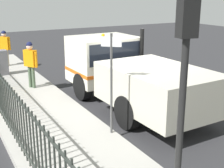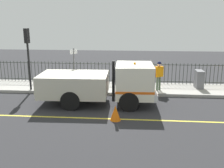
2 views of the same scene
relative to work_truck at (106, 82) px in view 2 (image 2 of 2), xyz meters
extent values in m
plane|color=#2B2B2D|center=(-0.02, 0.34, -1.18)|extent=(45.98, 45.98, 0.00)
cube|color=#A3A099|center=(2.85, 0.34, -1.10)|extent=(2.64, 20.90, 0.17)
cube|color=yellow|center=(-2.06, 0.34, -1.18)|extent=(0.12, 18.81, 0.01)
cube|color=silver|center=(0.05, -1.44, 0.12)|extent=(2.31, 1.93, 1.65)
cube|color=black|center=(0.05, -1.44, 0.48)|extent=(2.14, 1.96, 0.73)
cube|color=beige|center=(-0.05, 1.69, -0.14)|extent=(2.37, 3.56, 1.12)
cube|color=silver|center=(0.08, -2.45, -0.55)|extent=(2.15, 0.27, 0.36)
cube|color=#DB5914|center=(0.05, -1.44, -0.24)|extent=(2.34, 1.95, 0.12)
cylinder|color=black|center=(1.05, -1.13, -0.70)|extent=(0.33, 0.97, 0.96)
cylinder|color=black|center=(-0.97, -1.20, -0.70)|extent=(0.33, 0.97, 0.96)
cylinder|color=black|center=(0.95, 1.72, -0.70)|extent=(0.33, 0.97, 0.96)
cylinder|color=black|center=(-1.06, 1.66, -0.70)|extent=(0.33, 0.97, 0.96)
sphere|color=orange|center=(0.05, -1.44, 1.00)|extent=(0.12, 0.12, 0.12)
cylinder|color=black|center=(-0.96, -0.45, 0.29)|extent=(0.14, 0.14, 1.98)
cube|color=orange|center=(2.35, -2.90, 0.12)|extent=(0.44, 0.54, 0.62)
sphere|color=beige|center=(2.35, -2.90, 0.55)|extent=(0.23, 0.23, 0.23)
sphere|color=#14193F|center=(2.35, -2.90, 0.63)|extent=(0.22, 0.22, 0.22)
cylinder|color=#4C6047|center=(2.40, -2.98, -0.60)|extent=(0.12, 0.12, 0.83)
cylinder|color=#4C6047|center=(2.31, -2.83, -0.60)|extent=(0.12, 0.12, 0.83)
cylinder|color=orange|center=(2.49, -3.14, 0.09)|extent=(0.09, 0.09, 0.59)
cylinder|color=orange|center=(2.21, -2.66, 0.09)|extent=(0.09, 0.09, 0.59)
cylinder|color=#2D332D|center=(3.92, -7.08, -0.32)|extent=(0.04, 0.04, 1.40)
cylinder|color=#2D332D|center=(3.92, -6.83, -0.32)|extent=(0.04, 0.04, 1.40)
cylinder|color=#2D332D|center=(3.92, -6.59, -0.32)|extent=(0.04, 0.04, 1.40)
cylinder|color=#2D332D|center=(3.92, -6.35, -0.32)|extent=(0.04, 0.04, 1.40)
cylinder|color=#2D332D|center=(3.92, -6.10, -0.32)|extent=(0.04, 0.04, 1.40)
cylinder|color=#2D332D|center=(3.92, -5.86, -0.32)|extent=(0.04, 0.04, 1.40)
cylinder|color=#2D332D|center=(3.92, -5.62, -0.32)|extent=(0.04, 0.04, 1.40)
cylinder|color=#2D332D|center=(3.92, -5.37, -0.32)|extent=(0.04, 0.04, 1.40)
cylinder|color=#2D332D|center=(3.92, -5.13, -0.32)|extent=(0.04, 0.04, 1.40)
cylinder|color=#2D332D|center=(3.92, -4.89, -0.32)|extent=(0.04, 0.04, 1.40)
cylinder|color=#2D332D|center=(3.92, -4.64, -0.32)|extent=(0.04, 0.04, 1.40)
cylinder|color=#2D332D|center=(3.92, -4.40, -0.32)|extent=(0.04, 0.04, 1.40)
cylinder|color=#2D332D|center=(3.92, -4.16, -0.32)|extent=(0.04, 0.04, 1.40)
cylinder|color=#2D332D|center=(3.92, -3.91, -0.32)|extent=(0.04, 0.04, 1.40)
cylinder|color=#2D332D|center=(3.92, -3.67, -0.32)|extent=(0.04, 0.04, 1.40)
cylinder|color=#2D332D|center=(3.92, -3.43, -0.32)|extent=(0.04, 0.04, 1.40)
cylinder|color=#2D332D|center=(3.92, -3.18, -0.32)|extent=(0.04, 0.04, 1.40)
cylinder|color=#2D332D|center=(3.92, -2.94, -0.32)|extent=(0.04, 0.04, 1.40)
cylinder|color=#2D332D|center=(3.92, -2.70, -0.32)|extent=(0.04, 0.04, 1.40)
cylinder|color=#2D332D|center=(3.92, -2.45, -0.32)|extent=(0.04, 0.04, 1.40)
cylinder|color=#2D332D|center=(3.92, -2.21, -0.32)|extent=(0.04, 0.04, 1.40)
cylinder|color=#2D332D|center=(3.92, -1.97, -0.32)|extent=(0.04, 0.04, 1.40)
cylinder|color=#2D332D|center=(3.92, -1.72, -0.32)|extent=(0.04, 0.04, 1.40)
cylinder|color=#2D332D|center=(3.92, -1.48, -0.32)|extent=(0.04, 0.04, 1.40)
cylinder|color=#2D332D|center=(3.92, -1.24, -0.32)|extent=(0.04, 0.04, 1.40)
cylinder|color=#2D332D|center=(3.92, -0.99, -0.32)|extent=(0.04, 0.04, 1.40)
cylinder|color=#2D332D|center=(3.92, -0.75, -0.32)|extent=(0.04, 0.04, 1.40)
cylinder|color=#2D332D|center=(3.92, -0.51, -0.32)|extent=(0.04, 0.04, 1.40)
cylinder|color=#2D332D|center=(3.92, -0.26, -0.32)|extent=(0.04, 0.04, 1.40)
cylinder|color=#2D332D|center=(3.92, -0.02, -0.32)|extent=(0.04, 0.04, 1.40)
cylinder|color=#2D332D|center=(3.92, 0.22, -0.32)|extent=(0.04, 0.04, 1.40)
cylinder|color=#2D332D|center=(3.92, 0.47, -0.32)|extent=(0.04, 0.04, 1.40)
cylinder|color=#2D332D|center=(3.92, 0.71, -0.32)|extent=(0.04, 0.04, 1.40)
cylinder|color=#2D332D|center=(3.92, 0.95, -0.32)|extent=(0.04, 0.04, 1.40)
cylinder|color=#2D332D|center=(3.92, 1.20, -0.32)|extent=(0.04, 0.04, 1.40)
cylinder|color=#2D332D|center=(3.92, 1.44, -0.32)|extent=(0.04, 0.04, 1.40)
cylinder|color=#2D332D|center=(3.92, 1.68, -0.32)|extent=(0.04, 0.04, 1.40)
cylinder|color=#2D332D|center=(3.92, 1.93, -0.32)|extent=(0.04, 0.04, 1.40)
cylinder|color=#2D332D|center=(3.92, 2.17, -0.32)|extent=(0.04, 0.04, 1.40)
cylinder|color=#2D332D|center=(3.92, 2.41, -0.32)|extent=(0.04, 0.04, 1.40)
cylinder|color=#2D332D|center=(3.92, 2.66, -0.32)|extent=(0.04, 0.04, 1.40)
cylinder|color=#2D332D|center=(3.92, 2.90, -0.32)|extent=(0.04, 0.04, 1.40)
cylinder|color=#2D332D|center=(3.92, 3.14, -0.32)|extent=(0.04, 0.04, 1.40)
cylinder|color=#2D332D|center=(3.92, 3.39, -0.32)|extent=(0.04, 0.04, 1.40)
cylinder|color=#2D332D|center=(3.92, 3.63, -0.32)|extent=(0.04, 0.04, 1.40)
cylinder|color=#2D332D|center=(3.92, 3.87, -0.32)|extent=(0.04, 0.04, 1.40)
cylinder|color=#2D332D|center=(3.92, 4.12, -0.32)|extent=(0.04, 0.04, 1.40)
cylinder|color=#2D332D|center=(3.92, 4.36, -0.32)|extent=(0.04, 0.04, 1.40)
cylinder|color=#2D332D|center=(3.92, 4.60, -0.32)|extent=(0.04, 0.04, 1.40)
cylinder|color=#2D332D|center=(3.92, 4.85, -0.32)|extent=(0.04, 0.04, 1.40)
cylinder|color=#2D332D|center=(3.92, 5.09, -0.32)|extent=(0.04, 0.04, 1.40)
cylinder|color=#2D332D|center=(3.92, 5.33, -0.32)|extent=(0.04, 0.04, 1.40)
cylinder|color=#2D332D|center=(3.92, 5.58, -0.32)|extent=(0.04, 0.04, 1.40)
cylinder|color=#2D332D|center=(3.92, 5.82, -0.32)|extent=(0.04, 0.04, 1.40)
cylinder|color=#2D332D|center=(3.92, 6.06, -0.32)|extent=(0.04, 0.04, 1.40)
cylinder|color=#2D332D|center=(3.92, 6.31, -0.32)|extent=(0.04, 0.04, 1.40)
cylinder|color=#2D332D|center=(3.92, 6.55, -0.32)|extent=(0.04, 0.04, 1.40)
cylinder|color=#2D332D|center=(3.92, 6.79, -0.32)|extent=(0.04, 0.04, 1.40)
cylinder|color=#2D332D|center=(3.92, 7.04, -0.32)|extent=(0.04, 0.04, 1.40)
cylinder|color=#2D332D|center=(3.92, 7.28, -0.32)|extent=(0.04, 0.04, 1.40)
cylinder|color=#2D332D|center=(3.92, 7.52, -0.32)|extent=(0.04, 0.04, 1.40)
cylinder|color=#2D332D|center=(3.92, 7.77, -0.32)|extent=(0.04, 0.04, 1.40)
cube|color=#2D332D|center=(3.92, 0.34, 0.27)|extent=(0.04, 17.76, 0.04)
cube|color=#2D332D|center=(3.92, 0.34, -0.85)|extent=(0.04, 17.76, 0.04)
cylinder|color=black|center=(1.85, 4.84, 0.81)|extent=(0.12, 0.12, 3.66)
cube|color=black|center=(1.85, 4.84, 2.22)|extent=(0.33, 0.25, 0.85)
sphere|color=red|center=(1.85, 4.84, 2.47)|extent=(0.16, 0.16, 0.16)
sphere|color=yellow|center=(1.85, 4.84, 2.22)|extent=(0.16, 0.16, 0.16)
sphere|color=green|center=(1.85, 4.84, 1.96)|extent=(0.16, 0.16, 0.16)
cube|color=slate|center=(3.16, -5.48, -0.47)|extent=(0.86, 0.45, 1.09)
cone|color=orange|center=(-2.19, -0.63, -0.85)|extent=(0.47, 0.47, 0.67)
cylinder|color=#4C4C4C|center=(1.65, 2.06, 0.27)|extent=(0.06, 0.06, 2.56)
cube|color=white|center=(1.65, 2.06, 1.35)|extent=(0.40, 0.35, 0.24)
camera|label=1|loc=(5.22, 8.52, 2.47)|focal=49.90mm
camera|label=2|loc=(-12.77, -1.38, 3.21)|focal=41.09mm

